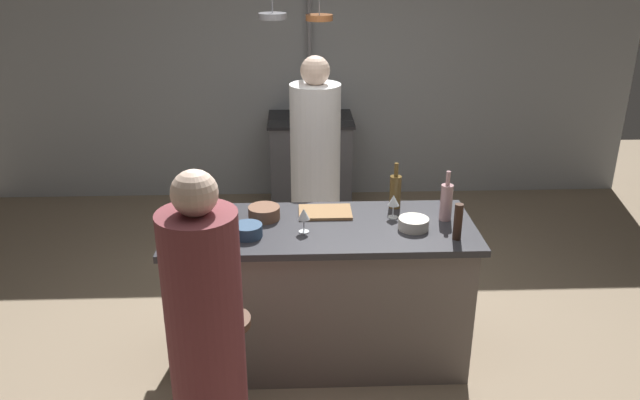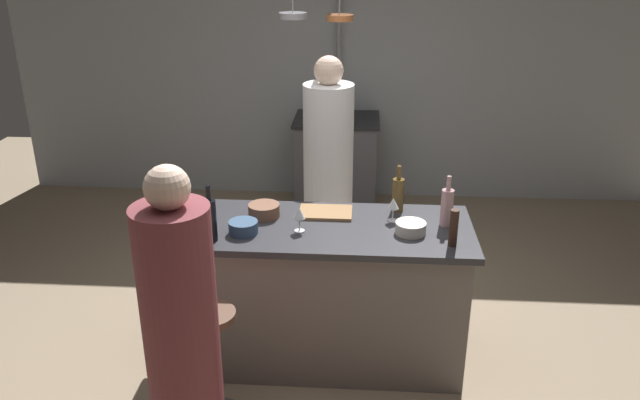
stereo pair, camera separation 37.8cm
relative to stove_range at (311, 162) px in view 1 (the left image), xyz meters
name	(u,v)px [view 1 (the left image)]	position (x,y,z in m)	size (l,w,h in m)	color
ground_plane	(321,354)	(0.00, -2.45, -0.45)	(9.00, 9.00, 0.00)	gray
back_wall	(309,66)	(0.00, 0.40, 0.85)	(6.40, 0.16, 2.60)	#9EA3A8
kitchen_island	(321,292)	(0.00, -2.45, 0.01)	(1.80, 0.72, 0.90)	slate
stove_range	(311,162)	(0.00, 0.00, 0.00)	(0.80, 0.64, 0.89)	#47474C
chef	(316,181)	(0.00, -1.44, 0.35)	(0.36, 0.36, 1.71)	white
bar_stool_left	(228,368)	(-0.51, -3.07, -0.07)	(0.28, 0.28, 0.68)	#4C4C51
guest_left	(207,353)	(-0.55, -3.44, 0.30)	(0.34, 0.34, 1.61)	brown
overhead_pot_rack	(305,47)	(-0.05, -0.32, 1.15)	(0.56, 1.33, 2.17)	gray
cutting_board	(325,212)	(0.03, -2.27, 0.46)	(0.32, 0.22, 0.02)	#997047
pepper_mill	(458,222)	(0.75, -2.66, 0.56)	(0.05, 0.05, 0.21)	#382319
wine_bottle_amber	(395,191)	(0.47, -2.19, 0.56)	(0.07, 0.07, 0.29)	brown
wine_bottle_dark	(216,224)	(-0.58, -2.68, 0.58)	(0.07, 0.07, 0.32)	black
wine_bottle_rose	(446,201)	(0.74, -2.39, 0.57)	(0.07, 0.07, 0.30)	#B78C8E
wine_glass_by_chef	(304,215)	(-0.10, -2.53, 0.56)	(0.07, 0.07, 0.15)	silver
wine_glass_near_left_guest	(393,201)	(0.43, -2.35, 0.56)	(0.07, 0.07, 0.15)	silver
mixing_bowl_wooden	(264,213)	(-0.34, -2.34, 0.49)	(0.19, 0.19, 0.08)	brown
mixing_bowl_ceramic	(414,224)	(0.53, -2.51, 0.49)	(0.17, 0.17, 0.07)	silver
mixing_bowl_blue	(248,231)	(-0.42, -2.58, 0.49)	(0.17, 0.17, 0.07)	#334C6B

